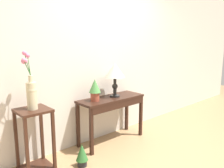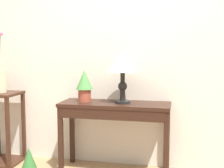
{
  "view_description": "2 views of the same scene",
  "coord_description": "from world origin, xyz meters",
  "px_view_note": "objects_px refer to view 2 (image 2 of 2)",
  "views": [
    {
      "loc": [
        -2.43,
        -1.35,
        1.59
      ],
      "look_at": [
        -0.07,
        1.29,
        0.92
      ],
      "focal_mm": 36.61,
      "sensor_mm": 36.0,
      "label": 1
    },
    {
      "loc": [
        0.5,
        -1.76,
        1.26
      ],
      "look_at": [
        -0.17,
        1.3,
        0.9
      ],
      "focal_mm": 49.67,
      "sensor_mm": 36.0,
      "label": 2
    }
  ],
  "objects_px": {
    "pedestal_stand_left": "(2,128)",
    "potted_plant_floor": "(29,161)",
    "table_lamp": "(123,63)",
    "potted_plant_on_console": "(84,84)",
    "console_table": "(114,114)",
    "flower_vase_tall": "(0,71)"
  },
  "relations": [
    {
      "from": "table_lamp",
      "to": "pedestal_stand_left",
      "type": "relative_size",
      "value": 0.67
    },
    {
      "from": "potted_plant_floor",
      "to": "flower_vase_tall",
      "type": "bearing_deg",
      "value": 146.7
    },
    {
      "from": "console_table",
      "to": "potted_plant_floor",
      "type": "relative_size",
      "value": 3.63
    },
    {
      "from": "table_lamp",
      "to": "pedestal_stand_left",
      "type": "xyz_separation_m",
      "value": [
        -1.34,
        -0.01,
        -0.72
      ]
    },
    {
      "from": "table_lamp",
      "to": "console_table",
      "type": "bearing_deg",
      "value": -163.25
    },
    {
      "from": "table_lamp",
      "to": "flower_vase_tall",
      "type": "relative_size",
      "value": 0.76
    },
    {
      "from": "potted_plant_on_console",
      "to": "console_table",
      "type": "bearing_deg",
      "value": -4.42
    },
    {
      "from": "pedestal_stand_left",
      "to": "potted_plant_floor",
      "type": "relative_size",
      "value": 2.6
    },
    {
      "from": "console_table",
      "to": "table_lamp",
      "type": "height_order",
      "value": "table_lamp"
    },
    {
      "from": "potted_plant_floor",
      "to": "table_lamp",
      "type": "bearing_deg",
      "value": 20.46
    },
    {
      "from": "table_lamp",
      "to": "flower_vase_tall",
      "type": "bearing_deg",
      "value": -179.62
    },
    {
      "from": "console_table",
      "to": "pedestal_stand_left",
      "type": "relative_size",
      "value": 1.4
    },
    {
      "from": "potted_plant_floor",
      "to": "pedestal_stand_left",
      "type": "bearing_deg",
      "value": 146.48
    },
    {
      "from": "table_lamp",
      "to": "flower_vase_tall",
      "type": "distance_m",
      "value": 1.35
    },
    {
      "from": "table_lamp",
      "to": "potted_plant_floor",
      "type": "height_order",
      "value": "table_lamp"
    },
    {
      "from": "console_table",
      "to": "pedestal_stand_left",
      "type": "xyz_separation_m",
      "value": [
        -1.26,
        0.01,
        -0.22
      ]
    },
    {
      "from": "flower_vase_tall",
      "to": "pedestal_stand_left",
      "type": "bearing_deg",
      "value": -7.17
    },
    {
      "from": "potted_plant_on_console",
      "to": "pedestal_stand_left",
      "type": "distance_m",
      "value": 1.07
    },
    {
      "from": "pedestal_stand_left",
      "to": "potted_plant_on_console",
      "type": "bearing_deg",
      "value": 0.66
    },
    {
      "from": "pedestal_stand_left",
      "to": "potted_plant_floor",
      "type": "height_order",
      "value": "pedestal_stand_left"
    },
    {
      "from": "pedestal_stand_left",
      "to": "potted_plant_floor",
      "type": "xyz_separation_m",
      "value": [
        0.47,
        -0.31,
        -0.23
      ]
    },
    {
      "from": "table_lamp",
      "to": "potted_plant_on_console",
      "type": "relative_size",
      "value": 1.63
    }
  ]
}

